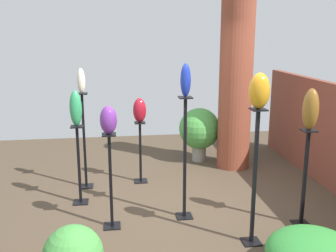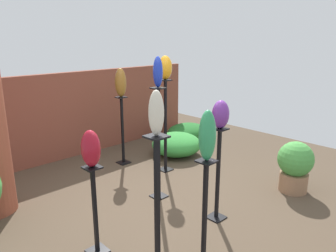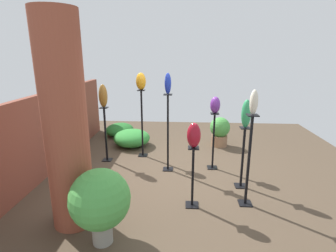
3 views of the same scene
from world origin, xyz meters
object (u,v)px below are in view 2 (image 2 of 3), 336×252
object	(u,v)px
pedestal_cobalt	(158,148)
art_vase_jade	(207,136)
art_vase_cobalt	(158,72)
pedestal_bronze	(123,133)
pedestal_ruby	(95,215)
art_vase_ivory	(156,113)
pedestal_violet	(218,179)
pedestal_jade	(205,218)
pedestal_amber	(165,130)
art_vase_ruby	(91,149)
art_vase_violet	(221,114)
art_vase_bronze	(121,83)
art_vase_amber	(165,68)
pedestal_ivory	(157,223)
potted_plant_walkway_edge	(295,165)

from	to	relation	value
pedestal_cobalt	art_vase_jade	size ratio (longest dim) A/B	3.27
pedestal_cobalt	art_vase_cobalt	size ratio (longest dim) A/B	3.90
pedestal_cobalt	pedestal_bronze	bearing A→B (deg)	73.69
pedestal_ruby	art_vase_ivory	xyz separation A→B (m)	(0.10, -0.83, 1.18)
pedestal_ruby	pedestal_violet	xyz separation A→B (m)	(1.42, -0.45, 0.10)
pedestal_jade	pedestal_ruby	bearing A→B (deg)	127.42
pedestal_amber	pedestal_violet	size ratio (longest dim) A/B	1.31
art_vase_ruby	art_vase_violet	xyz separation A→B (m)	(1.42, -0.45, 0.18)
pedestal_cobalt	art_vase_ruby	world-z (taller)	pedestal_cobalt
art_vase_bronze	art_vase_cobalt	world-z (taller)	art_vase_cobalt
pedestal_ruby	art_vase_cobalt	size ratio (longest dim) A/B	2.42
pedestal_amber	art_vase_amber	distance (m)	1.00
pedestal_bronze	pedestal_ivory	distance (m)	3.10
pedestal_amber	art_vase_amber	world-z (taller)	art_vase_amber
pedestal_cobalt	art_vase_ivory	bearing A→B (deg)	-132.56
art_vase_amber	art_vase_ivory	xyz separation A→B (m)	(-1.91, -1.92, -0.09)
pedestal_ruby	art_vase_bronze	distance (m)	2.69
pedestal_ruby	pedestal_amber	world-z (taller)	pedestal_amber
pedestal_ruby	art_vase_bronze	size ratio (longest dim) A/B	1.99
art_vase_bronze	art_vase_jade	size ratio (longest dim) A/B	1.02
art_vase_cobalt	pedestal_violet	bearing A→B (deg)	-81.50
pedestal_jade	art_vase_jade	xyz separation A→B (m)	(0.00, 0.00, 0.83)
pedestal_ivory	pedestal_jade	world-z (taller)	pedestal_ivory
pedestal_amber	pedestal_violet	distance (m)	1.65
pedestal_bronze	art_vase_violet	xyz separation A→B (m)	(-0.27, -2.28, 0.77)
art_vase_jade	pedestal_amber	bearing A→B (deg)	55.68
pedestal_ruby	art_vase_ivory	bearing A→B (deg)	-83.14
pedestal_ruby	pedestal_amber	bearing A→B (deg)	28.43
art_vase_ruby	art_vase_amber	bearing A→B (deg)	28.43
pedestal_bronze	art_vase_amber	bearing A→B (deg)	-66.73
art_vase_bronze	art_vase_ivory	xyz separation A→B (m)	(-1.59, -2.67, 0.18)
pedestal_cobalt	art_vase_violet	world-z (taller)	pedestal_cobalt
pedestal_amber	art_vase_ivory	world-z (taller)	art_vase_ivory
pedestal_violet	art_vase_ivory	bearing A→B (deg)	-163.82
pedestal_ivory	pedestal_violet	xyz separation A→B (m)	(1.32, 0.38, -0.13)
pedestal_ruby	potted_plant_walkway_edge	size ratio (longest dim) A/B	1.28
potted_plant_walkway_edge	art_vase_ruby	bearing A→B (deg)	164.94
pedestal_bronze	pedestal_jade	size ratio (longest dim) A/B	1.10
pedestal_violet	potted_plant_walkway_edge	size ratio (longest dim) A/B	1.55
art_vase_bronze	art_vase_jade	bearing A→B (deg)	-110.61
pedestal_ivory	art_vase_jade	size ratio (longest dim) A/B	3.04
pedestal_bronze	art_vase_amber	distance (m)	1.42
art_vase_amber	art_vase_ivory	distance (m)	2.71
pedestal_bronze	pedestal_cobalt	distance (m)	1.44
pedestal_ruby	pedestal_violet	size ratio (longest dim) A/B	0.83
potted_plant_walkway_edge	art_vase_ivory	bearing A→B (deg)	-178.42
pedestal_ruby	pedestal_ivory	world-z (taller)	pedestal_ivory
pedestal_ivory	art_vase_bronze	size ratio (longest dim) A/B	2.98
pedestal_violet	art_vase_ruby	bearing A→B (deg)	162.46
potted_plant_walkway_edge	pedestal_ruby	bearing A→B (deg)	164.94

